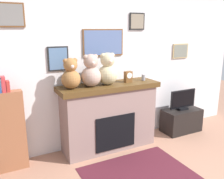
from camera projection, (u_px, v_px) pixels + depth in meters
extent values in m
cube|color=silver|center=(118.00, 67.00, 4.20)|extent=(5.20, 0.12, 2.60)
cube|color=brown|center=(103.00, 43.00, 3.88)|extent=(0.70, 0.02, 0.43)
cube|color=#4A5D8B|center=(104.00, 43.00, 3.88)|extent=(0.66, 0.00, 0.39)
cube|color=black|center=(137.00, 21.00, 4.08)|extent=(0.29, 0.02, 0.28)
cube|color=#7C705D|center=(137.00, 21.00, 4.07)|extent=(0.25, 0.00, 0.24)
cube|color=black|center=(58.00, 59.00, 3.61)|extent=(0.31, 0.02, 0.36)
cube|color=slate|center=(58.00, 59.00, 3.60)|extent=(0.27, 0.00, 0.32)
cube|color=tan|center=(180.00, 51.00, 4.66)|extent=(0.36, 0.02, 0.28)
cube|color=slate|center=(181.00, 51.00, 4.65)|extent=(0.32, 0.00, 0.24)
cube|color=brown|center=(11.00, 15.00, 3.19)|extent=(0.35, 0.02, 0.32)
cube|color=slate|center=(11.00, 15.00, 3.18)|extent=(0.31, 0.00, 0.28)
cube|color=gray|center=(109.00, 119.00, 3.99)|extent=(1.52, 0.48, 1.02)
cube|color=#4D3417|center=(109.00, 86.00, 3.85)|extent=(1.64, 0.54, 0.08)
cube|color=black|center=(116.00, 132.00, 3.81)|extent=(0.69, 0.02, 0.56)
cube|color=brown|center=(7.00, 132.00, 3.32)|extent=(0.50, 0.16, 1.14)
cube|color=#B83136|center=(3.00, 84.00, 3.16)|extent=(0.05, 0.13, 0.21)
cube|color=#AE2E28|center=(8.00, 86.00, 3.19)|extent=(0.04, 0.13, 0.14)
cube|color=black|center=(181.00, 120.00, 4.69)|extent=(0.74, 0.40, 0.44)
cube|color=black|center=(182.00, 108.00, 4.63)|extent=(0.20, 0.14, 0.04)
cube|color=black|center=(183.00, 99.00, 4.58)|extent=(0.57, 0.03, 0.35)
cube|color=black|center=(183.00, 99.00, 4.56)|extent=(0.53, 0.00, 0.31)
cube|color=#4B1924|center=(139.00, 175.00, 3.32)|extent=(1.47, 1.09, 0.01)
cylinder|color=gray|center=(143.00, 77.00, 4.10)|extent=(0.06, 0.06, 0.10)
cube|color=brown|center=(128.00, 77.00, 3.95)|extent=(0.12, 0.08, 0.18)
cylinder|color=white|center=(130.00, 76.00, 3.91)|extent=(0.10, 0.01, 0.10)
sphere|color=#926134|center=(71.00, 79.00, 3.51)|extent=(0.28, 0.28, 0.28)
sphere|color=#926134|center=(70.00, 65.00, 3.46)|extent=(0.20, 0.20, 0.20)
sphere|color=#926134|center=(65.00, 61.00, 3.41)|extent=(0.07, 0.07, 0.07)
sphere|color=#926134|center=(75.00, 60.00, 3.48)|extent=(0.07, 0.07, 0.07)
sphere|color=beige|center=(72.00, 66.00, 3.39)|extent=(0.06, 0.06, 0.06)
sphere|color=tan|center=(91.00, 77.00, 3.65)|extent=(0.31, 0.31, 0.31)
sphere|color=tan|center=(91.00, 61.00, 3.59)|extent=(0.22, 0.22, 0.22)
sphere|color=tan|center=(86.00, 57.00, 3.54)|extent=(0.08, 0.08, 0.08)
sphere|color=tan|center=(95.00, 57.00, 3.61)|extent=(0.08, 0.08, 0.08)
sphere|color=beige|center=(93.00, 63.00, 3.52)|extent=(0.07, 0.07, 0.07)
sphere|color=#BEB086|center=(108.00, 75.00, 3.77)|extent=(0.31, 0.31, 0.31)
sphere|color=#BEB086|center=(108.00, 60.00, 3.71)|extent=(0.22, 0.22, 0.22)
sphere|color=#BEB086|center=(103.00, 56.00, 3.66)|extent=(0.08, 0.08, 0.08)
sphere|color=#BEB086|center=(112.00, 55.00, 3.73)|extent=(0.08, 0.08, 0.08)
sphere|color=beige|center=(110.00, 61.00, 3.64)|extent=(0.07, 0.07, 0.07)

